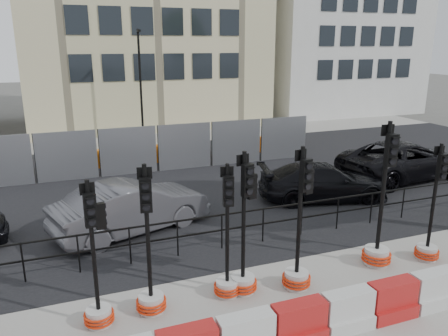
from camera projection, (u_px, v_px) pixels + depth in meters
name	position (u px, v px, depth m)	size (l,w,h in m)	color
ground	(239.00, 270.00, 10.54)	(120.00, 120.00, 0.00)	#51514C
road	(169.00, 185.00, 16.84)	(40.00, 14.00, 0.03)	black
sidewalk_far	(132.00, 139.00, 24.93)	(40.00, 4.00, 0.02)	gray
building_white	(333.00, 7.00, 33.89)	(12.00, 9.06, 16.00)	silver
kerb_railing	(222.00, 225.00, 11.43)	(18.00, 0.04, 1.00)	black
heras_fencing	(166.00, 151.00, 19.43)	(14.33, 1.72, 2.00)	gray
lamp_post_far	(141.00, 83.00, 23.30)	(0.12, 0.56, 6.00)	black
barrier_row	(299.00, 324.00, 7.93)	(13.60, 0.50, 0.80)	red
traffic_signal_b	(98.00, 293.00, 8.30)	(0.58, 0.58, 2.96)	silver
traffic_signal_c	(150.00, 284.00, 8.73)	(0.62, 0.62, 3.13)	silver
traffic_signal_d	(244.00, 261.00, 9.41)	(0.63, 0.63, 3.20)	silver
traffic_signal_e	(227.00, 270.00, 9.32)	(0.59, 0.59, 2.97)	silver
traffic_signal_f	(298.00, 256.00, 9.59)	(0.64, 0.64, 3.26)	silver
traffic_signal_g	(379.00, 237.00, 10.61)	(0.71, 0.71, 3.59)	silver
traffic_signal_h	(429.00, 237.00, 10.90)	(0.59, 0.59, 3.02)	silver
car_b	(132.00, 207.00, 12.54)	(4.79, 2.93, 1.49)	#4E4E54
car_c	(323.00, 182.00, 15.16)	(4.77, 2.84, 1.30)	black
car_d	(404.00, 160.00, 17.57)	(5.73, 3.09, 1.53)	black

